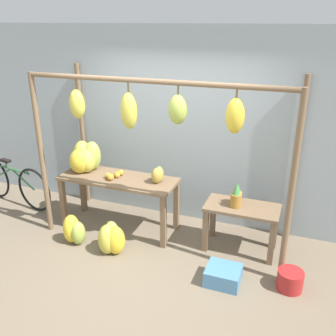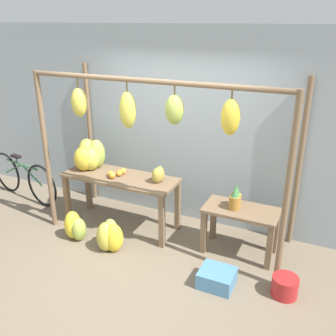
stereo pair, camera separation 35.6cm
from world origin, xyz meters
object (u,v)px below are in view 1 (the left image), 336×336
at_px(pineapple_cluster, 236,196).
at_px(banana_pile_ground_left, 74,230).
at_px(blue_bucket, 290,280).
at_px(papaya_pile, 158,175).
at_px(orange_pile, 115,175).
at_px(parked_bicycle, 14,182).
at_px(fruit_crate_white, 223,275).
at_px(banana_pile_on_table, 85,159).
at_px(banana_pile_ground_right, 111,238).

height_order(pineapple_cluster, banana_pile_ground_left, pineapple_cluster).
xyz_separation_m(blue_bucket, papaya_pile, (-1.83, 0.58, 0.78)).
height_order(orange_pile, parked_bicycle, orange_pile).
distance_m(fruit_crate_white, blue_bucket, 0.74).
bearing_deg(fruit_crate_white, pineapple_cluster, 93.10).
relative_size(fruit_crate_white, blue_bucket, 1.35).
bearing_deg(orange_pile, papaya_pile, 6.16).
bearing_deg(orange_pile, banana_pile_on_table, 171.02).
relative_size(banana_pile_ground_left, fruit_crate_white, 1.04).
bearing_deg(blue_bucket, banana_pile_ground_left, -178.90).
relative_size(pineapple_cluster, banana_pile_ground_right, 0.72).
xyz_separation_m(orange_pile, parked_bicycle, (-1.94, 0.10, -0.46)).
xyz_separation_m(orange_pile, papaya_pile, (0.62, 0.07, 0.07)).
relative_size(banana_pile_ground_right, blue_bucket, 1.43).
distance_m(blue_bucket, papaya_pile, 2.08).
height_order(orange_pile, banana_pile_ground_left, orange_pile).
height_order(banana_pile_on_table, orange_pile, banana_pile_on_table).
relative_size(banana_pile_ground_right, papaya_pile, 1.66).
distance_m(banana_pile_ground_right, blue_bucket, 2.23).
height_order(banana_pile_on_table, papaya_pile, banana_pile_on_table).
xyz_separation_m(banana_pile_on_table, parked_bicycle, (-1.42, 0.02, -0.61)).
bearing_deg(banana_pile_on_table, banana_pile_ground_left, -76.01).
height_order(parked_bicycle, papaya_pile, papaya_pile).
distance_m(pineapple_cluster, banana_pile_ground_right, 1.70).
bearing_deg(parked_bicycle, banana_pile_ground_left, -22.94).
bearing_deg(blue_bucket, parked_bicycle, 172.00).
xyz_separation_m(banana_pile_on_table, fruit_crate_white, (2.24, -0.75, -0.88)).
bearing_deg(orange_pile, blue_bucket, -11.83).
bearing_deg(banana_pile_ground_left, banana_pile_ground_right, -1.58).
distance_m(banana_pile_on_table, pineapple_cluster, 2.21).
xyz_separation_m(fruit_crate_white, blue_bucket, (0.73, 0.16, 0.02)).
relative_size(orange_pile, banana_pile_ground_left, 0.72).
bearing_deg(blue_bucket, banana_pile_ground_right, -178.21).
xyz_separation_m(orange_pile, banana_pile_ground_left, (-0.36, -0.57, -0.64)).
xyz_separation_m(banana_pile_ground_left, parked_bicycle, (-1.59, 0.67, 0.18)).
relative_size(pineapple_cluster, banana_pile_ground_left, 0.74).
height_order(orange_pile, papaya_pile, papaya_pile).
height_order(banana_pile_on_table, parked_bicycle, banana_pile_on_table).
bearing_deg(banana_pile_ground_left, banana_pile_on_table, 103.99).
bearing_deg(blue_bucket, banana_pile_on_table, 168.66).
bearing_deg(papaya_pile, orange_pile, -173.84).
bearing_deg(banana_pile_ground_left, orange_pile, 57.93).
relative_size(orange_pile, blue_bucket, 1.02).
xyz_separation_m(fruit_crate_white, parked_bicycle, (-3.67, 0.78, 0.28)).
relative_size(fruit_crate_white, parked_bicycle, 0.24).
bearing_deg(fruit_crate_white, parked_bicycle, 168.05).
xyz_separation_m(banana_pile_on_table, pineapple_cluster, (2.20, -0.00, -0.22)).
bearing_deg(banana_pile_ground_left, fruit_crate_white, -2.87).
xyz_separation_m(blue_bucket, parked_bicycle, (-4.39, 0.62, 0.26)).
relative_size(banana_pile_on_table, banana_pile_ground_right, 1.20).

